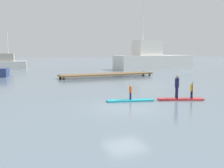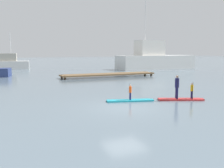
# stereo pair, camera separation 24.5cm
# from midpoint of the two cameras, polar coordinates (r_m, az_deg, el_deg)

# --- Properties ---
(ground_plane) EXTENTS (240.00, 240.00, 0.00)m
(ground_plane) POSITION_cam_midpoint_polar(r_m,az_deg,el_deg) (16.04, 2.49, -5.16)
(ground_plane) COLOR slate
(paddleboard_near) EXTENTS (3.28, 1.44, 0.10)m
(paddleboard_near) POSITION_cam_midpoint_polar(r_m,az_deg,el_deg) (18.04, 3.64, -3.60)
(paddleboard_near) COLOR #1E9EB2
(paddleboard_near) RESTS_ON ground
(paddler_child_solo) EXTENTS (0.23, 0.37, 1.06)m
(paddler_child_solo) POSITION_cam_midpoint_polar(r_m,az_deg,el_deg) (17.94, 3.65, -1.59)
(paddler_child_solo) COLOR #19194C
(paddler_child_solo) RESTS_ON paddleboard_near
(paddleboard_far) EXTENTS (3.16, 1.83, 0.10)m
(paddleboard_far) POSITION_cam_midpoint_polar(r_m,az_deg,el_deg) (19.09, 14.40, -3.21)
(paddleboard_far) COLOR red
(paddleboard_far) RESTS_ON ground
(paddler_adult) EXTENTS (0.38, 0.48, 1.65)m
(paddler_adult) POSITION_cam_midpoint_polar(r_m,az_deg,el_deg) (18.85, 13.62, -0.26)
(paddler_adult) COLOR #19194C
(paddler_adult) RESTS_ON paddleboard_far
(paddler_child_front) EXTENTS (0.26, 0.37, 1.21)m
(paddler_child_front) POSITION_cam_midpoint_polar(r_m,az_deg,el_deg) (19.18, 16.66, -1.20)
(paddler_child_front) COLOR #19194C
(paddler_child_front) RESTS_ON paddleboard_far
(fishing_boat_white_large) EXTENTS (14.75, 4.82, 14.75)m
(fishing_boat_white_large) POSITION_cam_midpoint_polar(r_m,az_deg,el_deg) (49.75, 8.59, 5.36)
(fishing_boat_white_large) COLOR silver
(fishing_boat_white_large) RESTS_ON ground
(motor_boat_small_navy) EXTENTS (9.10, 3.49, 6.83)m
(motor_boat_small_navy) POSITION_cam_midpoint_polar(r_m,az_deg,el_deg) (53.00, -22.94, 4.15)
(motor_boat_small_navy) COLOR silver
(motor_boat_small_navy) RESTS_ON ground
(floating_dock) EXTENTS (12.62, 2.27, 0.46)m
(floating_dock) POSITION_cam_midpoint_polar(r_m,az_deg,el_deg) (34.27, -1.28, 2.14)
(floating_dock) COLOR brown
(floating_dock) RESTS_ON ground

